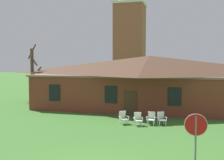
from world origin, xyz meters
TOP-DOWN VIEW (x-y plane):
  - brick_building at (-0.00, 17.68)m, footprint 22.45×10.40m
  - dome_tower at (-5.50, 35.19)m, footprint 5.18×5.18m
  - stop_sign at (3.82, 0.24)m, footprint 0.81×0.08m
  - lawn_chair_by_porch at (-0.86, 9.41)m, footprint 0.85×0.87m
  - lawn_chair_near_door at (0.25, 9.22)m, footprint 0.75×0.80m
  - lawn_chair_left_end at (1.16, 9.75)m, footprint 0.67×0.70m
  - lawn_chair_middle at (1.86, 9.90)m, footprint 0.79×0.83m
  - bare_tree_beside_building at (-12.87, 16.74)m, footprint 1.58×1.56m

SIDE VIEW (x-z plane):
  - lawn_chair_by_porch at x=-0.86m, z-range 0.02..0.98m
  - lawn_chair_near_door at x=0.25m, z-range 0.02..0.98m
  - lawn_chair_left_end at x=1.16m, z-range 0.02..0.98m
  - lawn_chair_middle at x=1.86m, z-range 0.02..0.98m
  - stop_sign at x=3.82m, z-range 0.58..3.31m
  - brick_building at x=0.00m, z-range 0.05..5.29m
  - bare_tree_beside_building at x=-12.87m, z-range -0.04..6.59m
  - dome_tower at x=-5.50m, z-range -0.83..19.39m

